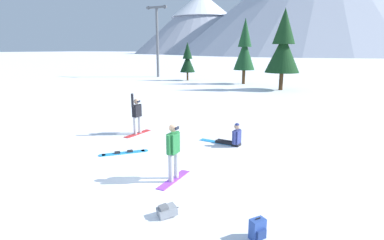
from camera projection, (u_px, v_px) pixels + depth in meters
ground_plane at (141, 180)px, 9.36m from camera, size 800.00×800.00×0.00m
snowboarder_foreground at (173, 151)px, 9.12m from camera, size 0.33×1.57×1.75m
snowboarder_midground at (137, 115)px, 14.19m from camera, size 0.46×1.61×1.93m
snowboarder_background at (233, 137)px, 12.65m from camera, size 1.84×0.63×0.96m
loose_snowboard_near_left at (124, 153)px, 11.72m from camera, size 1.52×1.51×0.09m
backpack_grey at (167, 211)px, 7.29m from camera, size 0.54×0.56×0.29m
backpack_blue at (258, 229)px, 6.40m from camera, size 0.37×0.38×0.47m
pine_tree_twin at (187, 60)px, 38.36m from camera, size 1.89×1.89×4.74m
pine_tree_slender at (283, 46)px, 28.90m from camera, size 3.23×3.23×7.62m
pine_tree_young at (245, 49)px, 34.15m from camera, size 2.36×2.36×7.22m
ski_lift_tower at (157, 37)px, 42.67m from camera, size 3.16×0.36×9.64m
peak_central_summit at (201, 22)px, 261.19m from camera, size 114.58×114.58×50.00m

